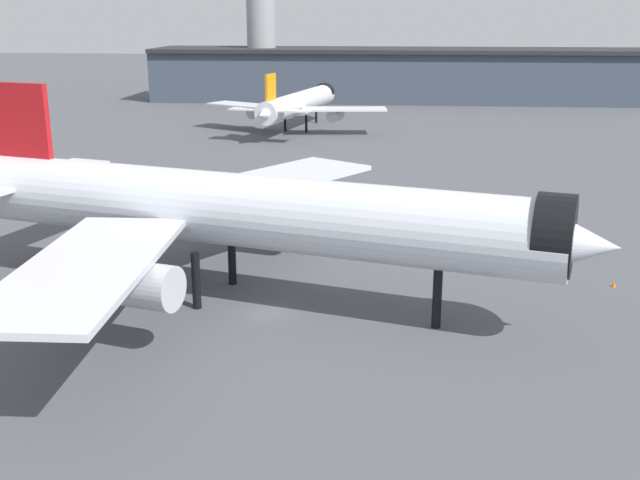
# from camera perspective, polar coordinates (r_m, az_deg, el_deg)

# --- Properties ---
(ground) EXTENTS (900.00, 900.00, 0.00)m
(ground) POSITION_cam_1_polar(r_m,az_deg,el_deg) (73.37, -3.82, -5.46)
(ground) COLOR #4C4F54
(airliner_near_gate) EXTENTS (68.95, 61.61, 20.43)m
(airliner_near_gate) POSITION_cam_1_polar(r_m,az_deg,el_deg) (74.53, -6.17, 2.12)
(airliner_near_gate) COLOR silver
(airliner_near_gate) RESTS_ON ground
(airliner_far_taxiway) EXTENTS (44.35, 49.34, 14.70)m
(airliner_far_taxiway) POSITION_cam_1_polar(r_m,az_deg,el_deg) (185.90, -1.63, 10.09)
(airliner_far_taxiway) COLOR silver
(airliner_far_taxiway) RESTS_ON ground
(terminal_building) EXTENTS (160.80, 32.04, 31.18)m
(terminal_building) POSITION_cam_1_polar(r_m,az_deg,el_deg) (250.70, 6.02, 12.16)
(terminal_building) COLOR #3D4756
(terminal_building) RESTS_ON ground
(traffic_cone_near_nose) EXTENTS (0.47, 0.47, 0.58)m
(traffic_cone_near_nose) POSITION_cam_1_polar(r_m,az_deg,el_deg) (85.64, 20.95, -3.08)
(traffic_cone_near_nose) COLOR #F2600C
(traffic_cone_near_nose) RESTS_ON ground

